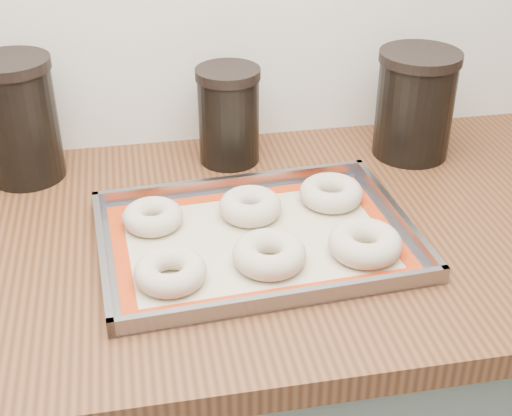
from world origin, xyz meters
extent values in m
cube|color=brown|center=(0.00, 1.68, 0.88)|extent=(3.06, 0.68, 0.04)
cube|color=gray|center=(-0.07, 1.63, 0.90)|extent=(0.48, 0.36, 0.00)
cube|color=gray|center=(-0.08, 1.79, 0.91)|extent=(0.46, 0.04, 0.02)
cube|color=gray|center=(-0.06, 1.47, 0.91)|extent=(0.46, 0.04, 0.02)
cube|color=gray|center=(-0.30, 1.62, 0.91)|extent=(0.03, 0.33, 0.02)
cube|color=gray|center=(0.15, 1.64, 0.91)|extent=(0.03, 0.33, 0.02)
cube|color=#C6B793|center=(-0.07, 1.63, 0.90)|extent=(0.44, 0.31, 0.00)
cube|color=#B7300C|center=(-0.08, 1.76, 0.91)|extent=(0.42, 0.05, 0.00)
cube|color=#B7300C|center=(-0.07, 1.50, 0.91)|extent=(0.42, 0.05, 0.00)
cube|color=#B7300C|center=(-0.27, 1.62, 0.91)|extent=(0.04, 0.25, 0.00)
cube|color=#B7300C|center=(0.13, 1.64, 0.91)|extent=(0.04, 0.25, 0.00)
torus|color=#C5B398|center=(-0.21, 1.55, 0.92)|extent=(0.13, 0.13, 0.03)
torus|color=#C5B398|center=(-0.07, 1.56, 0.92)|extent=(0.11, 0.11, 0.04)
torus|color=#C5B398|center=(0.07, 1.57, 0.92)|extent=(0.13, 0.13, 0.04)
torus|color=#C5B398|center=(-0.22, 1.70, 0.92)|extent=(0.12, 0.12, 0.03)
torus|color=#C5B398|center=(-0.07, 1.70, 0.92)|extent=(0.11, 0.11, 0.04)
torus|color=#C5B398|center=(0.07, 1.72, 0.92)|extent=(0.13, 0.13, 0.03)
cylinder|color=black|center=(-0.42, 1.91, 1.00)|extent=(0.13, 0.13, 0.19)
cylinder|color=black|center=(-0.42, 1.91, 1.10)|extent=(0.13, 0.13, 0.02)
cylinder|color=black|center=(-0.07, 1.90, 0.98)|extent=(0.11, 0.11, 0.16)
cylinder|color=black|center=(-0.07, 1.90, 1.06)|extent=(0.11, 0.11, 0.02)
cylinder|color=black|center=(0.26, 1.87, 0.99)|extent=(0.14, 0.14, 0.18)
cylinder|color=black|center=(0.26, 1.87, 1.08)|extent=(0.14, 0.14, 0.02)
camera|label=1|loc=(-0.24, 0.76, 1.50)|focal=50.00mm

